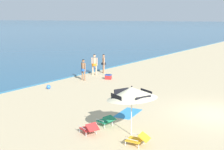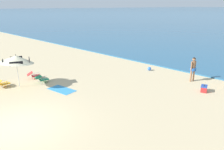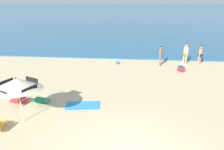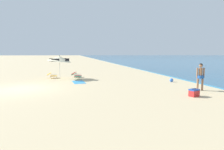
% 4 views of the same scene
% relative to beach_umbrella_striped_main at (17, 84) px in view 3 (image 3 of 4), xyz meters
% --- Properties ---
extents(ocean_water, '(800.00, 800.00, 0.10)m').
position_rel_beach_umbrella_striped_main_xyz_m(ocean_water, '(4.76, 410.57, -1.79)').
color(ocean_water, '#285B7F').
rests_on(ocean_water, ground).
extents(beach_umbrella_striped_main, '(2.14, 2.18, 2.18)m').
position_rel_beach_umbrella_striped_main_xyz_m(beach_umbrella_striped_main, '(0.00, 0.00, 0.00)').
color(beach_umbrella_striped_main, silver).
rests_on(beach_umbrella_striped_main, ground).
extents(lounge_chair_beside_umbrella, '(0.81, 1.02, 0.52)m').
position_rel_beach_umbrella_striped_main_xyz_m(lounge_chair_beside_umbrella, '(-0.98, 1.48, -1.57)').
color(lounge_chair_beside_umbrella, red).
rests_on(lounge_chair_beside_umbrella, ground).
extents(lounge_chair_facing_sea, '(0.70, 0.95, 0.50)m').
position_rel_beach_umbrella_striped_main_xyz_m(lounge_chair_facing_sea, '(0.22, 1.48, -1.56)').
color(lounge_chair_facing_sea, '#1E7F56').
rests_on(lounge_chair_facing_sea, ground).
extents(person_standing_near_shore, '(0.41, 0.49, 1.69)m').
position_rel_beach_umbrella_striped_main_xyz_m(person_standing_near_shore, '(7.31, 8.96, -0.86)').
color(person_standing_near_shore, '#8C6042').
rests_on(person_standing_near_shore, ground).
extents(person_standing_beside, '(0.41, 0.41, 1.69)m').
position_rel_beach_umbrella_striped_main_xyz_m(person_standing_beside, '(10.74, 9.54, -0.86)').
color(person_standing_beside, tan).
rests_on(person_standing_beside, ground).
extents(person_wading_in, '(0.44, 0.50, 1.81)m').
position_rel_beach_umbrella_striped_main_xyz_m(person_wading_in, '(9.54, 9.63, -0.79)').
color(person_wading_in, '#D8A87F').
rests_on(person_wading_in, ground).
extents(cooler_box, '(0.49, 0.58, 0.43)m').
position_rel_beach_umbrella_striped_main_xyz_m(cooler_box, '(8.75, 7.57, -1.63)').
color(cooler_box, red).
rests_on(cooler_box, ground).
extents(beach_ball, '(0.30, 0.30, 0.30)m').
position_rel_beach_umbrella_striped_main_xyz_m(beach_ball, '(3.66, 9.03, -1.69)').
color(beach_ball, blue).
rests_on(beach_ball, ground).
extents(beach_towel, '(1.91, 1.14, 0.01)m').
position_rel_beach_umbrella_striped_main_xyz_m(beach_towel, '(2.35, 1.64, -1.83)').
color(beach_towel, '#3384BC').
rests_on(beach_towel, ground).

